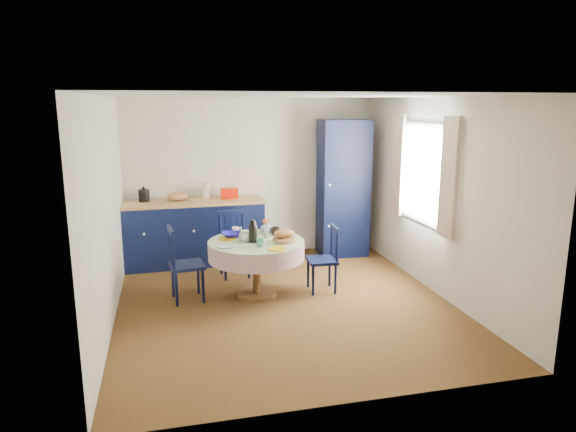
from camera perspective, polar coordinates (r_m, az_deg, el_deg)
The scene contains 17 objects.
floor at distance 6.45m, azimuth -0.43°, elevation -9.59°, with size 4.50×4.50×0.00m, color black.
ceiling at distance 5.98m, azimuth -0.47°, elevation 13.22°, with size 4.50×4.50×0.00m, color white.
wall_back at distance 8.27m, azimuth -3.98°, elevation 4.29°, with size 4.00×0.02×2.50m, color silver.
wall_left at distance 5.98m, azimuth -19.48°, elevation 0.44°, with size 0.02×4.50×2.50m, color silver.
wall_right at distance 6.82m, azimuth 16.17°, elevation 2.08°, with size 0.02×4.50×2.50m, color silver.
window at distance 7.01m, azimuth 14.77°, elevation 4.71°, with size 0.10×1.74×1.45m.
kitchen_counter at distance 7.97m, azimuth -10.60°, elevation -1.69°, with size 2.22×0.74×1.22m.
pantry_cabinet at distance 8.26m, azimuth 6.14°, elevation 3.08°, with size 0.78×0.58×2.17m.
dining_table at distance 6.48m, azimuth -3.46°, elevation -3.78°, with size 1.21×1.21×1.01m.
chair_left at distance 6.49m, azimuth -11.52°, elevation -5.20°, with size 0.45×0.46×0.95m.
chair_far at distance 7.33m, azimuth -6.04°, elevation -3.06°, with size 0.44×0.42×0.92m.
chair_right at distance 6.72m, azimuth 4.09°, elevation -4.72°, with size 0.40×0.41×0.87m.
mug_a at distance 6.42m, azimuth -4.88°, elevation -2.34°, with size 0.14×0.14×0.11m, color silver.
mug_b at distance 6.17m, azimuth -3.08°, elevation -2.99°, with size 0.11×0.11×0.10m, color #337C6B.
mug_c at distance 6.70m, azimuth -1.43°, elevation -1.71°, with size 0.13×0.13×0.10m, color black.
mug_d at distance 6.78m, azimuth -5.82°, elevation -1.63°, with size 0.10×0.10×0.09m, color silver.
cobalt_bowl at distance 6.63m, azimuth -6.26°, elevation -2.10°, with size 0.26×0.26×0.06m, color navy.
Camera 1 is at (-1.35, -5.82, 2.42)m, focal length 32.00 mm.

